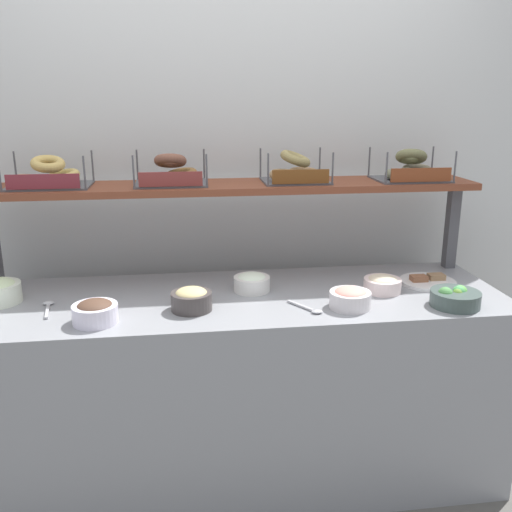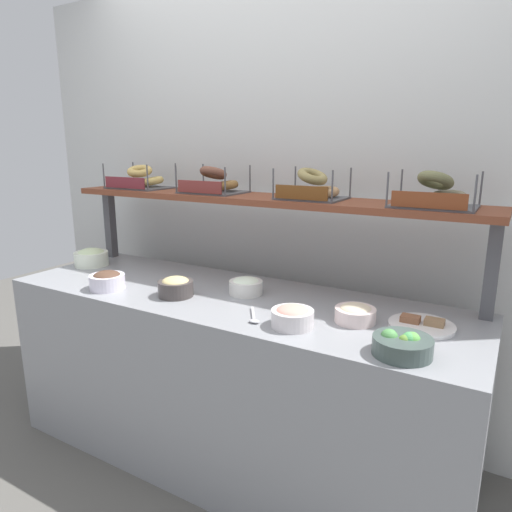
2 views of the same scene
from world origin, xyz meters
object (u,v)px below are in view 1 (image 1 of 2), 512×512
serving_spoon_by_edge (48,307)px  bagel_basket_cinnamon_raisin (170,174)px  serving_plate_white (428,281)px  bowl_chocolate_spread (95,312)px  bagel_basket_everything (295,172)px  bowl_lox_spread (350,298)px  bagel_basket_sesame (48,176)px  bowl_hummus (191,299)px  serving_spoon_near_plate (310,309)px  bowl_veggie_mix (455,297)px  bowl_cream_cheese (252,282)px  bagel_basket_poppy (410,170)px  bowl_potato_salad (382,283)px

serving_spoon_by_edge → bagel_basket_cinnamon_raisin: size_ratio=0.57×
serving_plate_white → bowl_chocolate_spread: bearing=-169.6°
bowl_chocolate_spread → bagel_basket_everything: bearing=30.0°
bowl_lox_spread → bagel_basket_cinnamon_raisin: 0.93m
bagel_basket_sesame → bowl_hummus: bearing=-35.0°
bagel_basket_everything → serving_spoon_near_plate: bearing=-93.5°
bowl_veggie_mix → serving_spoon_by_edge: (-1.59, 0.19, -0.03)m
serving_spoon_near_plate → bagel_basket_cinnamon_raisin: 0.85m
serving_plate_white → bagel_basket_cinnamon_raisin: bagel_basket_cinnamon_raisin is taller
bowl_veggie_mix → bagel_basket_everything: bearing=137.9°
bowl_cream_cheese → bagel_basket_sesame: (-0.84, 0.22, 0.44)m
bowl_hummus → bowl_veggie_mix: bowl_hummus is taller
bagel_basket_cinnamon_raisin → bagel_basket_poppy: size_ratio=0.96×
bowl_veggie_mix → bagel_basket_poppy: bearing=92.7°
bowl_hummus → bagel_basket_sesame: bearing=145.0°
bowl_hummus → serving_plate_white: bearing=9.6°
bowl_chocolate_spread → bagel_basket_poppy: bearing=18.8°
bowl_hummus → bowl_lox_spread: bowl_hummus is taller
bagel_basket_cinnamon_raisin → serving_plate_white: bearing=-11.5°
bowl_veggie_mix → serving_plate_white: size_ratio=0.80×
serving_spoon_near_plate → bagel_basket_sesame: size_ratio=0.45×
bowl_lox_spread → bagel_basket_sesame: bagel_basket_sesame is taller
bowl_potato_salad → bagel_basket_poppy: size_ratio=0.49×
bowl_cream_cheese → bagel_basket_poppy: 0.89m
serving_plate_white → bagel_basket_everything: size_ratio=0.83×
bowl_potato_salad → bagel_basket_sesame: bearing=167.8°
bowl_lox_spread → serving_spoon_by_edge: bearing=172.7°
bowl_potato_salad → bowl_hummus: bearing=-172.6°
bowl_chocolate_spread → serving_plate_white: bearing=10.4°
bagel_basket_sesame → bagel_basket_cinnamon_raisin: bagel_basket_cinnamon_raisin is taller
bowl_chocolate_spread → serving_spoon_by_edge: size_ratio=0.95×
bowl_cream_cheese → bowl_lox_spread: 0.43m
serving_plate_white → serving_spoon_by_edge: 1.61m
serving_plate_white → serving_spoon_by_edge: size_ratio=1.40×
bowl_cream_cheese → serving_spoon_near_plate: bowl_cream_cheese is taller
serving_spoon_near_plate → bagel_basket_everything: size_ratio=0.52×
bowl_lox_spread → serving_spoon_near_plate: size_ratio=1.06×
bowl_lox_spread → bagel_basket_sesame: (-1.19, 0.46, 0.44)m
bowl_cream_cheese → bagel_basket_sesame: bearing=165.6°
bowl_chocolate_spread → bowl_potato_salad: 1.18m
bowl_veggie_mix → bagel_basket_sesame: size_ratio=0.58×
bowl_chocolate_spread → serving_spoon_by_edge: (-0.21, 0.17, -0.04)m
bowl_chocolate_spread → serving_spoon_by_edge: 0.27m
bagel_basket_everything → serving_spoon_by_edge: bearing=-163.4°
bagel_basket_sesame → bagel_basket_cinnamon_raisin: (0.51, -0.00, 0.00)m
bowl_potato_salad → bowl_veggie_mix: (0.23, -0.20, -0.00)m
bowl_cream_cheese → serving_spoon_near_plate: (0.19, -0.26, -0.03)m
bowl_chocolate_spread → bowl_lox_spread: (0.97, 0.02, -0.00)m
serving_spoon_near_plate → bagel_basket_everything: bearing=86.5°
bowl_potato_salad → bagel_basket_everything: bagel_basket_everything is taller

